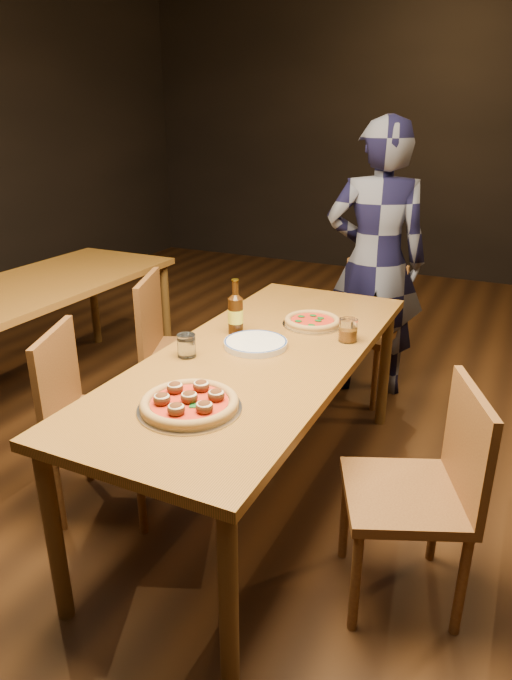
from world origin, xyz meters
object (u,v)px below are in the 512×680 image
at_px(chair_main_e, 405,493).
at_px(table_left, 27,298).
at_px(chair_main_nw, 106,419).
at_px(amber_glass, 348,330).
at_px(table_main, 261,366).
at_px(water_glass, 186,346).
at_px(chair_end, 362,330).
at_px(diner, 375,262).
at_px(pizza_meatball, 189,403).
at_px(pizza_margherita, 312,321).
at_px(chair_main_sw, 188,353).
at_px(beer_bottle, 236,315).
at_px(plate_stack, 256,344).

bearing_deg(chair_main_e, table_left, -127.36).
height_order(chair_main_nw, amber_glass, chair_main_nw).
xyz_separation_m(table_main, chair_main_nw, (-0.59, -0.35, -0.23)).
bearing_deg(water_glass, chair_end, 76.01).
relative_size(water_glass, diner, 0.06).
xyz_separation_m(water_glass, amber_glass, (0.56, 0.47, 0.00)).
bearing_deg(pizza_meatball, chair_end, 86.74).
xyz_separation_m(chair_main_e, pizza_margherita, (-0.63, 0.72, 0.32)).
bearing_deg(amber_glass, chair_end, 101.10).
height_order(table_main, chair_main_nw, chair_main_nw).
relative_size(chair_main_nw, chair_main_sw, 0.95).
relative_size(chair_end, beer_bottle, 3.45).
relative_size(table_main, chair_main_nw, 2.22).
bearing_deg(chair_end, water_glass, -96.85).
height_order(chair_main_nw, pizza_margherita, chair_main_nw).
distance_m(chair_main_nw, diner, 1.92).
bearing_deg(chair_end, table_main, -87.58).
relative_size(table_main, chair_main_e, 2.23).
xyz_separation_m(table_left, plate_stack, (1.66, -0.26, 0.09)).
xyz_separation_m(chair_main_sw, diner, (0.77, 0.97, 0.38)).
relative_size(chair_end, pizza_meatball, 2.41).
bearing_deg(chair_end, chair_main_sw, -123.36).
bearing_deg(water_glass, diner, 75.89).
distance_m(chair_main_sw, pizza_margherita, 0.78).
relative_size(pizza_meatball, plate_stack, 1.30).
height_order(pizza_margherita, amber_glass, amber_glass).
height_order(table_left, pizza_meatball, pizza_meatball).
distance_m(pizza_meatball, diner, 1.96).
bearing_deg(table_main, pizza_meatball, -90.03).
bearing_deg(table_left, chair_main_sw, 5.59).
xyz_separation_m(plate_stack, diner, (0.18, 1.34, 0.09)).
distance_m(plate_stack, water_glass, 0.31).
xyz_separation_m(table_main, pizza_margherita, (0.08, 0.41, 0.09)).
height_order(table_main, chair_main_sw, chair_main_sw).
distance_m(chair_main_sw, amber_glass, 1.00).
distance_m(chair_main_nw, chair_main_sw, 0.76).
relative_size(beer_bottle, amber_glass, 2.44).
bearing_deg(pizza_margherita, diner, 86.90).
distance_m(table_left, water_glass, 1.53).
xyz_separation_m(amber_glass, diner, (-0.17, 1.10, 0.05)).
bearing_deg(table_left, chair_main_nw, -30.44).
xyz_separation_m(pizza_meatball, plate_stack, (-0.04, 0.62, -0.01)).
distance_m(table_main, beer_bottle, 0.30).
xyz_separation_m(chair_main_e, pizza_meatball, (-0.71, -0.27, 0.33)).
height_order(pizza_meatball, beer_bottle, beer_bottle).
bearing_deg(pizza_meatball, water_glass, 123.40).
xyz_separation_m(table_left, diner, (1.83, 1.08, 0.18)).
bearing_deg(chair_main_sw, table_left, 74.12).
bearing_deg(chair_end, plate_stack, -89.79).
xyz_separation_m(table_main, beer_bottle, (-0.20, 0.15, 0.16)).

